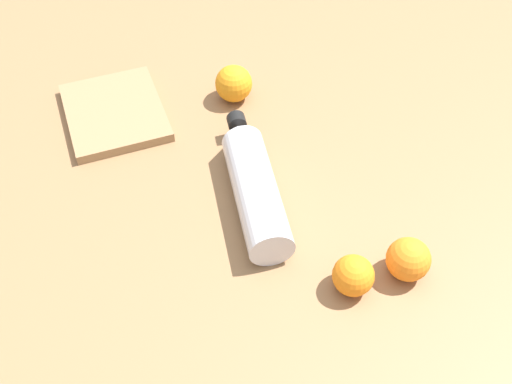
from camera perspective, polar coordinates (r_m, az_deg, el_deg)
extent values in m
plane|color=olive|center=(1.03, 0.88, 0.89)|extent=(2.40, 2.40, 0.00)
cylinder|color=silver|center=(0.96, 0.00, 0.00)|extent=(0.24, 0.18, 0.07)
cone|color=silver|center=(1.06, -1.51, 5.49)|extent=(0.07, 0.08, 0.07)
cylinder|color=black|center=(1.08, -1.82, 6.58)|extent=(0.04, 0.04, 0.03)
sphere|color=orange|center=(0.89, 9.04, -7.68)|extent=(0.06, 0.06, 0.06)
sphere|color=orange|center=(0.91, 14.00, -6.10)|extent=(0.06, 0.06, 0.06)
sphere|color=orange|center=(1.16, -2.09, 10.06)|extent=(0.07, 0.07, 0.07)
cube|color=#99724C|center=(1.17, -13.02, 7.24)|extent=(0.26, 0.24, 0.02)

